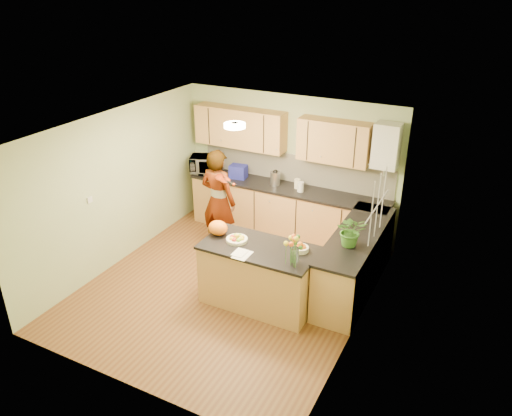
% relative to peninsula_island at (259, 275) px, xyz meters
% --- Properties ---
extents(floor, '(4.50, 4.50, 0.00)m').
position_rel_peninsula_island_xyz_m(floor, '(-0.59, 0.12, -0.46)').
color(floor, brown).
rests_on(floor, ground).
extents(ceiling, '(4.00, 4.50, 0.02)m').
position_rel_peninsula_island_xyz_m(ceiling, '(-0.59, 0.12, 2.04)').
color(ceiling, white).
rests_on(ceiling, wall_back).
extents(wall_back, '(4.00, 0.02, 2.50)m').
position_rel_peninsula_island_xyz_m(wall_back, '(-0.59, 2.37, 0.79)').
color(wall_back, '#9DB07E').
rests_on(wall_back, floor).
extents(wall_front, '(4.00, 0.02, 2.50)m').
position_rel_peninsula_island_xyz_m(wall_front, '(-0.59, -2.13, 0.79)').
color(wall_front, '#9DB07E').
rests_on(wall_front, floor).
extents(wall_left, '(0.02, 4.50, 2.50)m').
position_rel_peninsula_island_xyz_m(wall_left, '(-2.59, 0.12, 0.79)').
color(wall_left, '#9DB07E').
rests_on(wall_left, floor).
extents(wall_right, '(0.02, 4.50, 2.50)m').
position_rel_peninsula_island_xyz_m(wall_right, '(1.41, 0.12, 0.79)').
color(wall_right, '#9DB07E').
rests_on(wall_right, floor).
extents(back_counter, '(3.64, 0.62, 0.94)m').
position_rel_peninsula_island_xyz_m(back_counter, '(-0.49, 2.07, 0.01)').
color(back_counter, tan).
rests_on(back_counter, floor).
extents(right_counter, '(0.62, 2.24, 0.94)m').
position_rel_peninsula_island_xyz_m(right_counter, '(1.11, 0.97, 0.01)').
color(right_counter, tan).
rests_on(right_counter, floor).
extents(splashback, '(3.60, 0.02, 0.52)m').
position_rel_peninsula_island_xyz_m(splashback, '(-0.49, 2.35, 0.74)').
color(splashback, silver).
rests_on(splashback, back_counter).
extents(upper_cabinets, '(3.20, 0.34, 0.70)m').
position_rel_peninsula_island_xyz_m(upper_cabinets, '(-0.76, 2.20, 1.39)').
color(upper_cabinets, tan).
rests_on(upper_cabinets, wall_back).
extents(boiler, '(0.40, 0.30, 0.86)m').
position_rel_peninsula_island_xyz_m(boiler, '(1.11, 2.21, 1.43)').
color(boiler, silver).
rests_on(boiler, wall_back).
extents(window_right, '(0.01, 1.30, 1.05)m').
position_rel_peninsula_island_xyz_m(window_right, '(1.40, 0.72, 1.09)').
color(window_right, silver).
rests_on(window_right, wall_right).
extents(light_switch, '(0.02, 0.09, 0.09)m').
position_rel_peninsula_island_xyz_m(light_switch, '(-2.57, -0.48, 0.84)').
color(light_switch, silver).
rests_on(light_switch, wall_left).
extents(ceiling_lamp, '(0.30, 0.30, 0.07)m').
position_rel_peninsula_island_xyz_m(ceiling_lamp, '(-0.59, 0.42, 2.00)').
color(ceiling_lamp, '#FFEABF').
rests_on(ceiling_lamp, ceiling).
extents(peninsula_island, '(1.61, 0.83, 0.92)m').
position_rel_peninsula_island_xyz_m(peninsula_island, '(0.00, 0.00, 0.00)').
color(peninsula_island, tan).
rests_on(peninsula_island, floor).
extents(fruit_dish, '(0.30, 0.30, 0.11)m').
position_rel_peninsula_island_xyz_m(fruit_dish, '(-0.35, -0.00, 0.50)').
color(fruit_dish, beige).
rests_on(fruit_dish, peninsula_island).
extents(orange_bowl, '(0.23, 0.23, 0.13)m').
position_rel_peninsula_island_xyz_m(orange_bowl, '(0.55, 0.15, 0.52)').
color(orange_bowl, beige).
rests_on(orange_bowl, peninsula_island).
extents(flower_vase, '(0.27, 0.27, 0.50)m').
position_rel_peninsula_island_xyz_m(flower_vase, '(0.60, -0.18, 0.79)').
color(flower_vase, silver).
rests_on(flower_vase, peninsula_island).
extents(orange_bag, '(0.33, 0.29, 0.22)m').
position_rel_peninsula_island_xyz_m(orange_bag, '(-0.69, 0.05, 0.57)').
color(orange_bag, orange).
rests_on(orange_bag, peninsula_island).
extents(papers, '(0.20, 0.28, 0.01)m').
position_rel_peninsula_island_xyz_m(papers, '(-0.10, -0.30, 0.47)').
color(papers, white).
rests_on(papers, peninsula_island).
extents(violinist, '(0.70, 0.50, 1.80)m').
position_rel_peninsula_island_xyz_m(violinist, '(-1.31, 1.10, 0.44)').
color(violinist, tan).
rests_on(violinist, floor).
extents(violin, '(0.68, 0.59, 0.17)m').
position_rel_peninsula_island_xyz_m(violin, '(-1.11, 0.88, 0.98)').
color(violin, '#4F0904').
rests_on(violin, violinist).
extents(microwave, '(0.69, 0.59, 0.32)m').
position_rel_peninsula_island_xyz_m(microwave, '(-2.13, 2.03, 0.64)').
color(microwave, silver).
rests_on(microwave, back_counter).
extents(blue_box, '(0.32, 0.25, 0.24)m').
position_rel_peninsula_island_xyz_m(blue_box, '(-1.47, 2.08, 0.60)').
color(blue_box, navy).
rests_on(blue_box, back_counter).
extents(kettle, '(0.17, 0.17, 0.33)m').
position_rel_peninsula_island_xyz_m(kettle, '(-0.73, 2.08, 0.61)').
color(kettle, silver).
rests_on(kettle, back_counter).
extents(jar_cream, '(0.11, 0.11, 0.16)m').
position_rel_peninsula_island_xyz_m(jar_cream, '(-0.32, 2.12, 0.56)').
color(jar_cream, beige).
rests_on(jar_cream, back_counter).
extents(jar_white, '(0.15, 0.15, 0.18)m').
position_rel_peninsula_island_xyz_m(jar_white, '(-0.21, 2.00, 0.56)').
color(jar_white, silver).
rests_on(jar_white, back_counter).
extents(potted_plant, '(0.51, 0.48, 0.45)m').
position_rel_peninsula_island_xyz_m(potted_plant, '(1.11, 0.58, 0.70)').
color(potted_plant, '#3C7426').
rests_on(potted_plant, right_counter).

